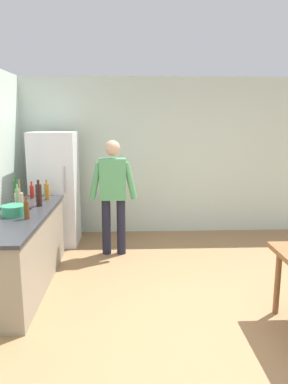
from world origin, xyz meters
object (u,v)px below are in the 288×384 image
at_px(utensil_jar, 19,198).
at_px(bottle_oil_amber, 47,191).
at_px(person, 113,190).
at_px(cooking_pot, 14,210).
at_px(refrigerator, 55,189).
at_px(bottle_beer_brown, 27,210).
at_px(bottle_wine_dark, 39,195).
at_px(bottle_vinegar_tall, 18,199).
at_px(bottle_sauce_red, 32,191).
at_px(bottle_wine_green, 16,190).

height_order(utensil_jar, bottle_oil_amber, utensil_jar).
height_order(person, cooking_pot, person).
xyz_separation_m(refrigerator, cooking_pot, (-0.15, -1.65, 0.06)).
xyz_separation_m(refrigerator, bottle_oil_amber, (0.05, -0.81, 0.12)).
height_order(refrigerator, bottle_beer_brown, refrigerator).
bearing_deg(bottle_beer_brown, bottle_oil_amber, 89.72).
relative_size(bottle_oil_amber, bottle_wine_dark, 0.82).
height_order(cooking_pot, bottle_oil_amber, bottle_oil_amber).
relative_size(person, bottle_vinegar_tall, 5.31).
bearing_deg(bottle_oil_amber, refrigerator, 93.56).
bearing_deg(bottle_sauce_red, bottle_oil_amber, -24.51).
distance_m(bottle_oil_amber, bottle_sauce_red, 0.26).
bearing_deg(bottle_vinegar_tall, bottle_wine_dark, 40.73).
relative_size(bottle_oil_amber, bottle_beer_brown, 1.08).
distance_m(bottle_wine_green, bottle_beer_brown, 1.02).
distance_m(person, bottle_sauce_red, 1.14).
distance_m(bottle_oil_amber, bottle_wine_green, 0.40).
relative_size(person, bottle_sauce_red, 7.08).
height_order(utensil_jar, bottle_beer_brown, utensil_jar).
bearing_deg(bottle_oil_amber, bottle_beer_brown, -90.28).
bearing_deg(bottle_wine_dark, person, 34.91).
relative_size(bottle_vinegar_tall, bottle_beer_brown, 1.23).
relative_size(utensil_jar, bottle_sauce_red, 1.33).
xyz_separation_m(bottle_sauce_red, bottle_beer_brown, (0.23, -1.11, 0.01)).
height_order(refrigerator, person, refrigerator).
height_order(refrigerator, bottle_wine_dark, refrigerator).
bearing_deg(bottle_wine_dark, bottle_vinegar_tall, -139.27).
bearing_deg(person, bottle_sauce_red, -172.32).
bearing_deg(refrigerator, person, -30.23).
xyz_separation_m(utensil_jar, bottle_wine_green, (-0.08, 0.16, 0.07)).
bearing_deg(bottle_sauce_red, bottle_beer_brown, -78.34).
height_order(bottle_wine_dark, bottle_beer_brown, bottle_wine_dark).
relative_size(refrigerator, bottle_vinegar_tall, 5.62).
bearing_deg(bottle_beer_brown, bottle_wine_dark, 91.14).
xyz_separation_m(cooking_pot, bottle_oil_amber, (0.20, 0.84, 0.06)).
xyz_separation_m(bottle_vinegar_tall, bottle_wine_green, (-0.17, 0.51, 0.01)).
distance_m(cooking_pot, bottle_sauce_red, 0.95).
relative_size(refrigerator, utensil_jar, 5.62).
bearing_deg(bottle_wine_dark, bottle_oil_amber, 87.40).
bearing_deg(bottle_vinegar_tall, bottle_sauce_red, 90.44).
bearing_deg(bottle_oil_amber, bottle_sauce_red, 155.49).
relative_size(cooking_pot, bottle_oil_amber, 1.43).
xyz_separation_m(refrigerator, utensil_jar, (-0.27, -1.03, 0.08)).
bearing_deg(bottle_beer_brown, bottle_sauce_red, 101.66).
height_order(bottle_oil_amber, bottle_wine_green, bottle_wine_green).
relative_size(cooking_pot, bottle_beer_brown, 1.54).
bearing_deg(bottle_wine_green, utensil_jar, -63.02).
height_order(utensil_jar, bottle_wine_dark, bottle_wine_dark).
relative_size(utensil_jar, bottle_wine_green, 0.94).
distance_m(bottle_oil_amber, bottle_wine_dark, 0.38).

